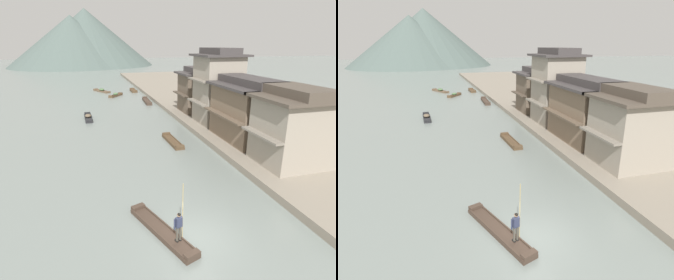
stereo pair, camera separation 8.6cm
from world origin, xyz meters
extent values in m
plane|color=gray|center=(0.00, 0.00, 0.00)|extent=(400.00, 400.00, 0.00)
cube|color=gray|center=(15.50, 30.00, 0.29)|extent=(18.00, 110.00, 0.58)
cube|color=#423328|center=(-1.50, 1.02, 0.11)|extent=(2.66, 5.36, 0.23)
cube|color=#423328|center=(-2.36, 3.40, 0.33)|extent=(0.88, 0.61, 0.20)
cube|color=#423328|center=(-0.64, -1.37, 0.33)|extent=(0.88, 0.61, 0.20)
cube|color=#423328|center=(-1.88, 0.88, 0.27)|extent=(1.72, 4.61, 0.08)
cube|color=#423328|center=(-1.11, 1.15, 0.27)|extent=(1.72, 4.61, 0.08)
cube|color=black|center=(-1.10, -0.37, 0.45)|extent=(0.16, 0.24, 0.05)
cylinder|color=#4C473D|center=(-1.08, -0.41, 0.87)|extent=(0.11, 0.11, 0.78)
cube|color=black|center=(-0.92, -0.31, 0.45)|extent=(0.16, 0.24, 0.05)
cylinder|color=#4C473D|center=(-0.91, -0.35, 0.87)|extent=(0.11, 0.11, 0.78)
cube|color=#2D334C|center=(-1.00, -0.38, 1.52)|extent=(0.37, 0.29, 0.52)
cylinder|color=#2D334C|center=(-1.22, -0.39, 1.45)|extent=(0.08, 0.08, 0.56)
cylinder|color=#2D334C|center=(-0.82, -0.26, 1.45)|extent=(0.08, 0.08, 0.56)
sphere|color=#A37A5B|center=(-1.00, -0.38, 1.92)|extent=(0.20, 0.20, 0.20)
sphere|color=black|center=(-0.99, -0.39, 1.94)|extent=(0.18, 0.18, 0.18)
cylinder|color=tan|center=(-0.74, -0.19, 1.97)|extent=(0.04, 0.04, 3.00)
cube|color=#423328|center=(5.28, 36.81, 0.15)|extent=(1.27, 5.68, 0.30)
cube|color=#423328|center=(5.43, 39.47, 0.43)|extent=(0.87, 0.41, 0.27)
cube|color=#423328|center=(5.12, 34.15, 0.43)|extent=(0.87, 0.41, 0.27)
cube|color=#423328|center=(4.84, 36.83, 0.34)|extent=(0.38, 5.13, 0.08)
cube|color=#423328|center=(5.71, 36.78, 0.34)|extent=(0.38, 5.13, 0.08)
cube|color=brown|center=(3.37, 15.03, 0.12)|extent=(1.10, 4.65, 0.24)
cube|color=brown|center=(3.45, 12.87, 0.35)|extent=(0.86, 0.39, 0.22)
cube|color=brown|center=(3.30, 17.18, 0.35)|extent=(0.86, 0.39, 0.22)
cube|color=brown|center=(3.80, 15.04, 0.28)|extent=(0.22, 4.12, 0.08)
cube|color=brown|center=(2.94, 15.01, 0.28)|extent=(0.22, 4.12, 0.08)
cube|color=brown|center=(0.66, 44.45, 0.12)|extent=(3.10, 3.72, 0.25)
cube|color=brown|center=(-0.44, 42.98, 0.36)|extent=(0.87, 0.78, 0.22)
cube|color=brown|center=(1.76, 45.92, 0.36)|extent=(0.87, 0.78, 0.22)
cube|color=brown|center=(0.99, 44.20, 0.29)|extent=(2.14, 2.82, 0.08)
cube|color=brown|center=(0.33, 44.70, 0.29)|extent=(2.14, 2.82, 0.08)
ellipsoid|color=#4C6B42|center=(0.66, 44.45, 0.47)|extent=(1.33, 1.40, 0.45)
cube|color=brown|center=(4.96, 49.27, 0.14)|extent=(1.17, 3.61, 0.29)
cube|color=brown|center=(4.93, 50.91, 0.42)|extent=(1.00, 0.38, 0.26)
cube|color=brown|center=(5.00, 47.62, 0.42)|extent=(1.00, 0.38, 0.26)
cube|color=brown|center=(4.45, 49.26, 0.33)|extent=(0.14, 3.09, 0.08)
cube|color=brown|center=(5.47, 49.28, 0.33)|extent=(0.14, 3.09, 0.08)
cube|color=#232326|center=(-4.85, 27.46, 0.14)|extent=(1.07, 4.48, 0.27)
cube|color=#232326|center=(-4.92, 29.54, 0.39)|extent=(0.83, 0.39, 0.25)
cube|color=#232326|center=(-4.77, 25.39, 0.39)|extent=(0.83, 0.39, 0.25)
cube|color=#232326|center=(-5.26, 27.45, 0.31)|extent=(0.22, 3.95, 0.08)
cube|color=#232326|center=(-4.43, 27.48, 0.31)|extent=(0.22, 3.95, 0.08)
ellipsoid|color=brown|center=(-4.85, 27.46, 0.50)|extent=(0.86, 1.17, 0.45)
cube|color=brown|center=(-1.63, 50.87, 0.11)|extent=(3.42, 5.27, 0.21)
cube|color=brown|center=(-2.80, 53.13, 0.31)|extent=(1.00, 0.75, 0.19)
cube|color=brown|center=(-0.45, 48.61, 0.31)|extent=(1.00, 0.75, 0.19)
cube|color=brown|center=(-2.05, 50.65, 0.25)|extent=(2.33, 4.38, 0.08)
cube|color=brown|center=(-1.20, 51.09, 0.25)|extent=(2.33, 4.38, 0.08)
ellipsoid|color=#4C6B42|center=(-1.63, 50.87, 0.47)|extent=(1.44, 1.60, 0.52)
cube|color=gray|center=(10.60, 6.20, 3.18)|extent=(5.13, 4.63, 5.20)
cube|color=gray|center=(7.68, 6.20, 3.18)|extent=(0.70, 4.63, 0.16)
cube|color=#4C4238|center=(10.60, 6.20, 5.90)|extent=(6.03, 5.53, 0.24)
cube|color=#4C4238|center=(10.60, 6.20, 6.37)|extent=(3.08, 5.53, 0.70)
cube|color=#75604C|center=(10.39, 12.73, 3.18)|extent=(4.72, 7.30, 5.20)
cube|color=brown|center=(7.68, 12.73, 3.18)|extent=(0.70, 7.30, 0.16)
cube|color=#3D3838|center=(10.39, 12.73, 5.90)|extent=(5.62, 8.20, 0.24)
cube|color=#3D3838|center=(10.39, 12.73, 6.37)|extent=(2.83, 8.20, 0.70)
cube|color=gray|center=(10.28, 19.43, 4.48)|extent=(4.50, 4.89, 7.80)
cube|color=gray|center=(7.68, 19.43, 3.18)|extent=(0.70, 4.89, 0.16)
cube|color=gray|center=(7.68, 19.43, 5.78)|extent=(0.70, 4.89, 0.16)
cube|color=#3D3838|center=(10.28, 19.43, 8.50)|extent=(5.40, 5.79, 0.24)
cube|color=#3D3838|center=(10.28, 19.43, 8.97)|extent=(2.70, 5.79, 0.70)
cube|color=brown|center=(10.57, 25.73, 3.18)|extent=(5.08, 4.52, 5.20)
cube|color=#4D4135|center=(7.68, 25.73, 3.18)|extent=(0.70, 4.52, 0.16)
cube|color=#3D3838|center=(10.57, 25.73, 5.90)|extent=(5.98, 5.42, 0.24)
cube|color=#3D3838|center=(10.57, 25.73, 6.37)|extent=(3.05, 5.42, 0.70)
cone|color=#4C5B56|center=(-9.00, 128.77, 10.83)|extent=(55.86, 55.86, 21.66)
cone|color=#4C5B56|center=(-2.75, 134.41, 12.58)|extent=(61.26, 61.26, 25.17)
camera|label=1|loc=(-4.75, -11.56, 9.74)|focal=30.36mm
camera|label=2|loc=(-4.67, -11.58, 9.74)|focal=30.36mm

